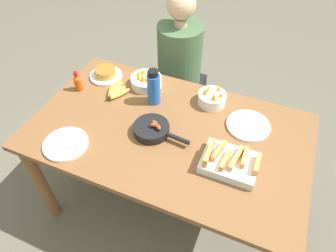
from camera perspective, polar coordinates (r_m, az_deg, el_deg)
name	(u,v)px	position (r m, az deg, el deg)	size (l,w,h in m)	color
ground_plane	(168,201)	(2.30, 0.00, -14.05)	(14.00, 14.00, 0.00)	#666051
dining_table	(168,142)	(1.74, 0.00, -3.10)	(1.54, 0.91, 0.78)	brown
banana_bunch	(116,92)	(1.90, -9.93, 6.45)	(0.15, 0.20, 0.04)	gold
melon_tray	(229,162)	(1.51, 11.62, -6.70)	(0.27, 0.20, 0.10)	silver
skillet	(152,129)	(1.63, -2.98, -0.62)	(0.33, 0.20, 0.08)	black
frittata_plate_center	(106,74)	(2.05, -11.79, 9.73)	(0.21, 0.21, 0.06)	white
empty_plate_near_front	(66,144)	(1.67, -18.90, -3.28)	(0.24, 0.24, 0.02)	white
empty_plate_far_left	(248,126)	(1.74, 15.04, 0.09)	(0.24, 0.24, 0.02)	white
fruit_bowl_mango	(146,80)	(1.94, -4.17, 8.64)	(0.20, 0.20, 0.12)	white
fruit_bowl_citrus	(212,98)	(1.82, 8.38, 5.28)	(0.17, 0.17, 0.12)	white
water_bottle	(154,88)	(1.77, -2.75, 7.32)	(0.08, 0.08, 0.23)	blue
hot_sauce_bottle	(78,82)	(1.97, -16.83, 8.04)	(0.05, 0.05, 0.14)	#C64C0F
person_figure	(179,82)	(2.41, 2.07, 8.37)	(0.36, 0.36, 1.24)	black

